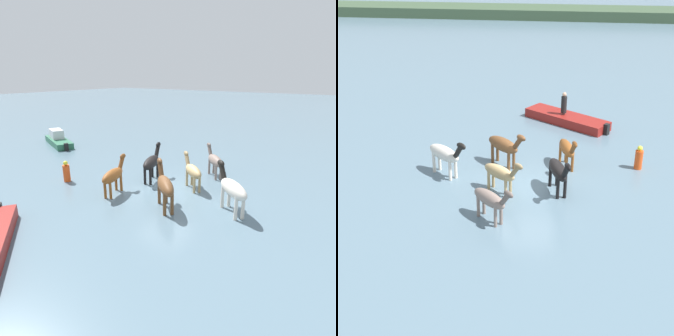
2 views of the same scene
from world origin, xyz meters
The scene contains 9 objects.
ground_plane centered at (0.00, 0.00, 0.00)m, with size 159.72×159.72×0.00m, color slate.
horse_chestnut_trailing centered at (-0.97, -0.89, 0.93)m, with size 1.91×1.59×1.68m.
horse_gray_outer centered at (1.73, 1.87, 0.95)m, with size 0.99×2.21×1.72m.
horse_rear_stallion centered at (1.40, -0.61, 1.03)m, with size 1.12×2.38×1.86m.
horse_mid_herd centered at (-3.60, 0.40, 1.06)m, with size 2.17×1.86×1.93m.
horse_dark_mare centered at (-1.05, -3.14, 0.93)m, with size 1.84×1.71×1.69m.
horse_dun_straggler centered at (-1.15, 1.69, 1.05)m, with size 2.08×1.93×1.91m.
boat_skiff_near centered at (12.69, -2.55, 0.31)m, with size 4.53×2.68×1.33m.
buoy_channel_marker centered at (5.00, 2.17, 0.51)m, with size 0.36×0.36×1.14m.
Camera 1 is at (-7.66, 10.58, 5.48)m, focal length 30.22 mm.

